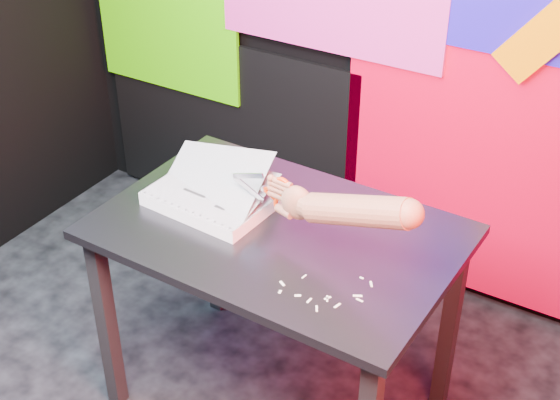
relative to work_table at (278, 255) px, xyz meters
The scene contains 7 objects.
room 0.90m from the work_table, 96.32° to the right, with size 3.01×3.01×2.71m.
backdrop 0.95m from the work_table, 90.13° to the left, with size 2.88×0.05×2.08m.
work_table is the anchor object (origin of this frame).
printout_stack 0.28m from the work_table, behind, with size 0.40×0.30×0.20m.
scissors 0.24m from the work_table, 54.39° to the right, with size 0.23×0.03×0.13m.
hand_forearm 0.39m from the work_table, 10.84° to the right, with size 0.49×0.13×0.20m.
paper_clippings 0.36m from the work_table, 35.95° to the right, with size 0.24×0.19×0.00m.
Camera 1 is at (1.07, -1.09, 2.11)m, focal length 50.00 mm.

